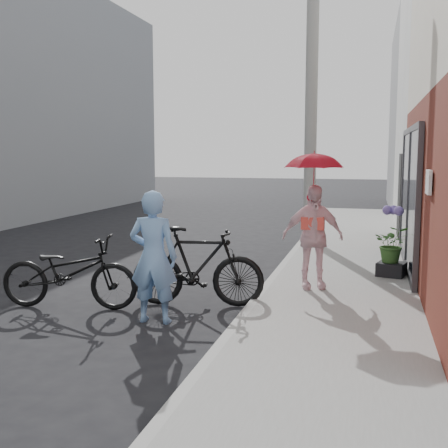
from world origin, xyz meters
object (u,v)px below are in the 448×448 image
at_px(officer, 153,257).
at_px(bike_right, 198,267).
at_px(utility_pole, 311,94).
at_px(planter, 391,269).
at_px(bike_left, 69,272).
at_px(kimono_woman, 313,237).

bearing_deg(officer, bike_right, -113.39).
xyz_separation_m(utility_pole, officer, (-1.29, -6.51, -2.65)).
relative_size(utility_pole, officer, 4.09).
bearing_deg(planter, utility_pole, 117.03).
bearing_deg(planter, bike_right, -141.37).
distance_m(bike_right, planter, 3.51).
bearing_deg(bike_left, kimono_woman, -71.97).
bearing_deg(bike_right, planter, -59.94).
relative_size(utility_pole, kimono_woman, 4.42).
height_order(bike_left, bike_right, bike_right).
bearing_deg(officer, kimono_woman, -137.98).
distance_m(officer, bike_left, 1.47).
distance_m(officer, kimono_woman, 2.64).
xyz_separation_m(utility_pole, bike_right, (-0.97, -5.62, -2.93)).
xyz_separation_m(officer, bike_left, (-1.40, 0.31, -0.34)).
xyz_separation_m(utility_pole, planter, (1.75, -3.44, -3.27)).
relative_size(bike_left, bike_right, 1.03).
distance_m(utility_pole, bike_right, 6.41).
bearing_deg(utility_pole, kimono_woman, -83.28).
height_order(utility_pole, planter, utility_pole).
relative_size(utility_pole, planter, 16.26).
relative_size(officer, kimono_woman, 1.08).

